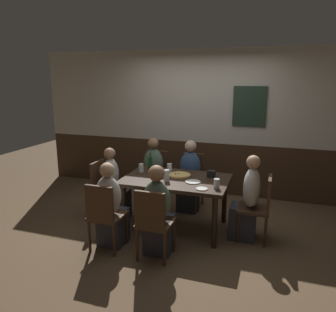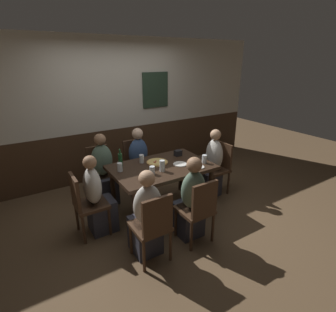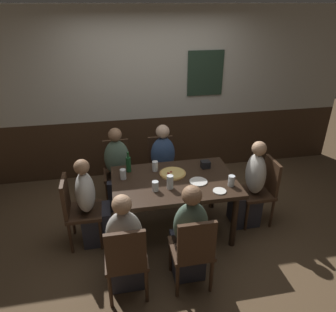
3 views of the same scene
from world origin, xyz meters
name	(u,v)px [view 1 (image 1 of 3)]	position (x,y,z in m)	size (l,w,h in m)	color
ground_plane	(176,227)	(0.00, 0.00, 0.00)	(12.00, 12.00, 0.00)	brown
wall_back	(203,123)	(0.01, 1.65, 1.30)	(6.40, 0.13, 2.60)	#3D2819
dining_table	(176,184)	(0.00, 0.00, 0.65)	(1.45, 0.95, 0.74)	black
chair_left_near	(104,213)	(-0.64, -0.89, 0.50)	(0.40, 0.40, 0.88)	#422B1C
chair_head_east	(260,205)	(1.14, 0.00, 0.50)	(0.40, 0.40, 0.88)	#422B1C
chair_head_west	(104,186)	(-1.14, 0.00, 0.50)	(0.40, 0.40, 0.88)	#422B1C
chair_mid_far	(192,177)	(0.00, 0.89, 0.50)	(0.40, 0.40, 0.88)	#422B1C
chair_mid_near	(153,220)	(0.00, -0.89, 0.50)	(0.40, 0.40, 0.88)	#422B1C
chair_left_far	(156,174)	(-0.64, 0.89, 0.50)	(0.40, 0.40, 0.88)	#422B1C
person_left_near	(111,211)	(-0.64, -0.73, 0.46)	(0.34, 0.37, 1.10)	#2D2D38
person_head_east	(247,204)	(0.98, 0.00, 0.48)	(0.37, 0.34, 1.15)	#2D2D38
person_head_west	(114,190)	(-0.98, 0.00, 0.46)	(0.37, 0.34, 1.10)	#2D2D38
person_mid_far	(189,181)	(0.00, 0.73, 0.48)	(0.34, 0.37, 1.14)	#2D2D38
person_mid_near	(158,217)	(0.00, -0.73, 0.47)	(0.34, 0.37, 1.13)	#2D2D38
person_left_far	(152,177)	(-0.64, 0.73, 0.48)	(0.34, 0.37, 1.14)	#2D2D38
pizza	(180,175)	(0.01, 0.14, 0.75)	(0.32, 0.32, 0.03)	tan
pint_glass_stout	(141,168)	(-0.59, 0.14, 0.79)	(0.07, 0.07, 0.12)	silver
pint_glass_amber	(217,184)	(0.61, -0.24, 0.79)	(0.07, 0.07, 0.13)	silver
highball_clear	(154,177)	(-0.25, -0.18, 0.79)	(0.07, 0.07, 0.11)	silver
pint_glass_pale	(169,168)	(-0.19, 0.27, 0.79)	(0.07, 0.07, 0.13)	silver
tumbler_water	(167,176)	(-0.08, -0.16, 0.81)	(0.07, 0.07, 0.16)	silver
beer_bottle_green	(150,163)	(-0.51, 0.31, 0.84)	(0.06, 0.06, 0.26)	#194723
plate_white_large	(193,182)	(0.27, -0.10, 0.75)	(0.21, 0.21, 0.01)	white
plate_white_small	(202,189)	(0.44, -0.34, 0.75)	(0.15, 0.15, 0.01)	white
condiment_caddy	(211,174)	(0.45, 0.23, 0.79)	(0.11, 0.09, 0.09)	black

